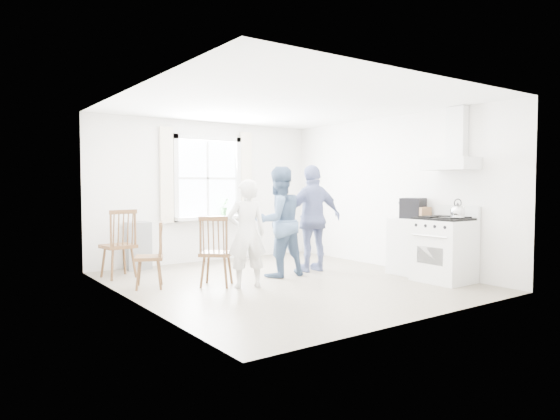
{
  "coord_description": "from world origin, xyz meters",
  "views": [
    {
      "loc": [
        -4.3,
        -5.89,
        1.45
      ],
      "look_at": [
        0.04,
        0.2,
        1.05
      ],
      "focal_mm": 32.0,
      "sensor_mm": 36.0,
      "label": 1
    }
  ],
  "objects_px": {
    "person_right": "(313,218)",
    "person_left": "(247,234)",
    "low_cabinet": "(410,246)",
    "person_mid": "(279,222)",
    "windsor_chair_a": "(121,236)",
    "gas_stove": "(444,249)",
    "stereo_stack": "(413,208)",
    "windsor_chair_c": "(156,247)",
    "windsor_chair_b": "(215,244)"
  },
  "relations": [
    {
      "from": "windsor_chair_a",
      "to": "windsor_chair_b",
      "type": "distance_m",
      "value": 1.64
    },
    {
      "from": "low_cabinet",
      "to": "person_right",
      "type": "bearing_deg",
      "value": 134.07
    },
    {
      "from": "windsor_chair_a",
      "to": "gas_stove",
      "type": "bearing_deg",
      "value": -38.45
    },
    {
      "from": "windsor_chair_c",
      "to": "stereo_stack",
      "type": "bearing_deg",
      "value": -20.75
    },
    {
      "from": "stereo_stack",
      "to": "windsor_chair_c",
      "type": "relative_size",
      "value": 0.48
    },
    {
      "from": "gas_stove",
      "to": "windsor_chair_a",
      "type": "height_order",
      "value": "gas_stove"
    },
    {
      "from": "windsor_chair_c",
      "to": "person_mid",
      "type": "relative_size",
      "value": 0.54
    },
    {
      "from": "low_cabinet",
      "to": "windsor_chair_b",
      "type": "relative_size",
      "value": 0.89
    },
    {
      "from": "windsor_chair_b",
      "to": "gas_stove",
      "type": "bearing_deg",
      "value": -28.71
    },
    {
      "from": "gas_stove",
      "to": "stereo_stack",
      "type": "distance_m",
      "value": 0.88
    },
    {
      "from": "low_cabinet",
      "to": "person_left",
      "type": "distance_m",
      "value": 2.75
    },
    {
      "from": "windsor_chair_a",
      "to": "windsor_chair_b",
      "type": "height_order",
      "value": "windsor_chair_a"
    },
    {
      "from": "windsor_chair_a",
      "to": "person_left",
      "type": "xyz_separation_m",
      "value": [
        1.21,
        -1.68,
        0.1
      ]
    },
    {
      "from": "person_left",
      "to": "person_mid",
      "type": "distance_m",
      "value": 0.95
    },
    {
      "from": "gas_stove",
      "to": "person_mid",
      "type": "xyz_separation_m",
      "value": [
        -1.74,
        1.76,
        0.37
      ]
    },
    {
      "from": "person_right",
      "to": "gas_stove",
      "type": "bearing_deg",
      "value": 126.51
    },
    {
      "from": "low_cabinet",
      "to": "person_right",
      "type": "distance_m",
      "value": 1.61
    },
    {
      "from": "person_right",
      "to": "person_left",
      "type": "bearing_deg",
      "value": 24.27
    },
    {
      "from": "windsor_chair_b",
      "to": "person_right",
      "type": "distance_m",
      "value": 1.97
    },
    {
      "from": "stereo_stack",
      "to": "person_right",
      "type": "height_order",
      "value": "person_right"
    },
    {
      "from": "gas_stove",
      "to": "person_left",
      "type": "bearing_deg",
      "value": 152.74
    },
    {
      "from": "person_left",
      "to": "person_mid",
      "type": "height_order",
      "value": "person_mid"
    },
    {
      "from": "windsor_chair_a",
      "to": "person_left",
      "type": "height_order",
      "value": "person_left"
    },
    {
      "from": "windsor_chair_a",
      "to": "person_mid",
      "type": "distance_m",
      "value": 2.41
    },
    {
      "from": "stereo_stack",
      "to": "person_mid",
      "type": "xyz_separation_m",
      "value": [
        -1.83,
        1.1,
        -0.2
      ]
    },
    {
      "from": "windsor_chair_b",
      "to": "windsor_chair_c",
      "type": "bearing_deg",
      "value": 146.15
    },
    {
      "from": "stereo_stack",
      "to": "gas_stove",
      "type": "bearing_deg",
      "value": -97.87
    },
    {
      "from": "windsor_chair_c",
      "to": "windsor_chair_a",
      "type": "bearing_deg",
      "value": 100.7
    },
    {
      "from": "low_cabinet",
      "to": "stereo_stack",
      "type": "distance_m",
      "value": 0.61
    },
    {
      "from": "person_mid",
      "to": "stereo_stack",
      "type": "bearing_deg",
      "value": 150.38
    },
    {
      "from": "stereo_stack",
      "to": "low_cabinet",
      "type": "bearing_deg",
      "value": 117.12
    },
    {
      "from": "low_cabinet",
      "to": "person_mid",
      "type": "height_order",
      "value": "person_mid"
    },
    {
      "from": "person_mid",
      "to": "person_right",
      "type": "relative_size",
      "value": 0.98
    },
    {
      "from": "gas_stove",
      "to": "windsor_chair_a",
      "type": "xyz_separation_m",
      "value": [
        -3.8,
        3.01,
        0.17
      ]
    },
    {
      "from": "stereo_stack",
      "to": "windsor_chair_a",
      "type": "bearing_deg",
      "value": 148.79
    },
    {
      "from": "stereo_stack",
      "to": "windsor_chair_c",
      "type": "xyz_separation_m",
      "value": [
        -3.71,
        1.4,
        -0.5
      ]
    },
    {
      "from": "gas_stove",
      "to": "low_cabinet",
      "type": "height_order",
      "value": "gas_stove"
    },
    {
      "from": "person_left",
      "to": "person_mid",
      "type": "relative_size",
      "value": 0.88
    },
    {
      "from": "windsor_chair_a",
      "to": "windsor_chair_b",
      "type": "relative_size",
      "value": 1.06
    },
    {
      "from": "windsor_chair_c",
      "to": "person_right",
      "type": "relative_size",
      "value": 0.53
    },
    {
      "from": "person_right",
      "to": "stereo_stack",
      "type": "bearing_deg",
      "value": 141.03
    },
    {
      "from": "person_left",
      "to": "gas_stove",
      "type": "bearing_deg",
      "value": 170.12
    },
    {
      "from": "gas_stove",
      "to": "stereo_stack",
      "type": "relative_size",
      "value": 2.51
    },
    {
      "from": "person_right",
      "to": "windsor_chair_c",
      "type": "bearing_deg",
      "value": 1.96
    },
    {
      "from": "windsor_chair_a",
      "to": "person_mid",
      "type": "xyz_separation_m",
      "value": [
        2.05,
        -1.25,
        0.21
      ]
    },
    {
      "from": "windsor_chair_a",
      "to": "person_right",
      "type": "xyz_separation_m",
      "value": [
        2.79,
        -1.2,
        0.23
      ]
    },
    {
      "from": "windsor_chair_b",
      "to": "person_right",
      "type": "xyz_separation_m",
      "value": [
        1.94,
        0.2,
        0.27
      ]
    },
    {
      "from": "windsor_chair_b",
      "to": "person_right",
      "type": "height_order",
      "value": "person_right"
    },
    {
      "from": "windsor_chair_a",
      "to": "person_mid",
      "type": "height_order",
      "value": "person_mid"
    },
    {
      "from": "windsor_chair_a",
      "to": "person_mid",
      "type": "bearing_deg",
      "value": -31.38
    }
  ]
}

